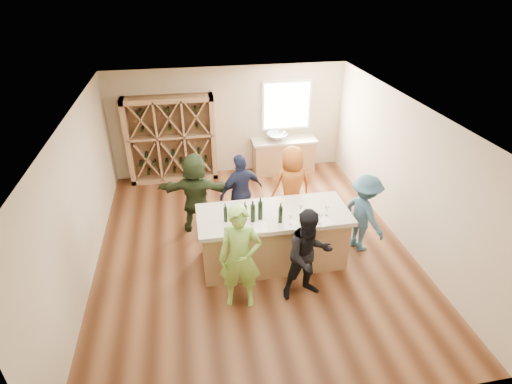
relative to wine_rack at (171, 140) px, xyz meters
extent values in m
cube|color=brown|center=(1.50, -3.27, -1.15)|extent=(6.00, 7.00, 0.10)
cube|color=white|center=(1.50, -3.27, 1.75)|extent=(6.00, 7.00, 0.10)
cube|color=tan|center=(1.50, 0.28, 0.30)|extent=(6.00, 0.10, 2.80)
cube|color=tan|center=(1.50, -6.82, 0.30)|extent=(6.00, 0.10, 2.80)
cube|color=tan|center=(-1.55, -3.27, 0.30)|extent=(0.10, 7.00, 2.80)
cube|color=tan|center=(4.55, -3.27, 0.30)|extent=(0.10, 7.00, 2.80)
cube|color=white|center=(3.00, 0.20, 0.65)|extent=(1.30, 0.06, 1.30)
cube|color=white|center=(3.00, 0.17, 0.65)|extent=(1.18, 0.01, 1.18)
cube|color=#9E744B|center=(0.00, 0.00, 0.00)|extent=(2.20, 0.45, 2.20)
cube|color=#9E744B|center=(2.90, -0.07, -0.67)|extent=(1.60, 0.58, 0.86)
cube|color=#BBAF9A|center=(2.90, -0.07, -0.21)|extent=(1.70, 0.62, 0.06)
imported|color=silver|center=(2.70, -0.07, -0.09)|extent=(0.54, 0.54, 0.19)
cylinder|color=silver|center=(2.70, 0.11, -0.03)|extent=(0.02, 0.02, 0.30)
cube|color=#9E744B|center=(1.79, -3.75, -0.60)|extent=(2.60, 1.00, 1.00)
cube|color=#BBAF9A|center=(1.79, -3.75, -0.06)|extent=(2.72, 1.12, 0.08)
cylinder|color=black|center=(0.93, -3.85, 0.12)|extent=(0.07, 0.07, 0.27)
cylinder|color=black|center=(1.10, -3.95, 0.14)|extent=(0.09, 0.09, 0.32)
cylinder|color=black|center=(1.26, -3.87, 0.12)|extent=(0.08, 0.08, 0.28)
cylinder|color=black|center=(1.39, -3.94, 0.14)|extent=(0.11, 0.11, 0.33)
cylinder|color=black|center=(1.53, -3.88, 0.15)|extent=(0.09, 0.09, 0.33)
cone|color=white|center=(1.99, -4.15, 0.06)|extent=(0.08, 0.08, 0.17)
cone|color=white|center=(2.50, -4.22, 0.06)|extent=(0.08, 0.08, 0.17)
cone|color=white|center=(2.24, -3.90, 0.08)|extent=(0.09, 0.09, 0.20)
cone|color=white|center=(2.68, -4.00, 0.08)|extent=(0.08, 0.08, 0.19)
cube|color=white|center=(1.48, -4.13, -0.02)|extent=(0.27, 0.35, 0.00)
cube|color=white|center=(1.99, -4.17, -0.02)|extent=(0.26, 0.32, 0.00)
cube|color=white|center=(2.60, -4.14, -0.02)|extent=(0.30, 0.36, 0.00)
imported|color=#8CC64C|center=(1.05, -4.69, -0.17)|extent=(0.75, 0.61, 1.86)
imported|color=black|center=(2.17, -4.71, -0.27)|extent=(0.86, 0.54, 1.67)
imported|color=#335972|center=(3.59, -3.65, -0.30)|extent=(0.75, 1.12, 1.59)
imported|color=#191E38|center=(1.40, -2.48, -0.26)|extent=(1.10, 0.83, 1.68)
imported|color=#994C19|center=(2.46, -2.51, -0.22)|extent=(0.92, 0.65, 1.77)
imported|color=#263319|center=(0.47, -2.41, -0.23)|extent=(1.68, 0.86, 1.73)
cylinder|color=black|center=(1.84, -4.05, 0.13)|extent=(0.07, 0.07, 0.30)
camera|label=1|loc=(0.41, -9.56, 3.83)|focal=28.00mm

